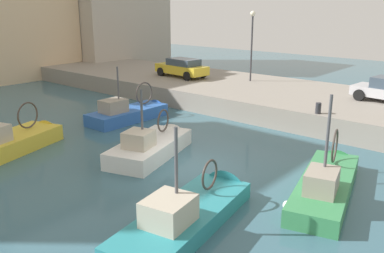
{
  "coord_description": "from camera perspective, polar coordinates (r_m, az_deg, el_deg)",
  "views": [
    {
      "loc": [
        -12.11,
        -10.31,
        6.46
      ],
      "look_at": [
        1.5,
        1.3,
        1.2
      ],
      "focal_mm": 38.98,
      "sensor_mm": 36.0,
      "label": 1
    }
  ],
  "objects": [
    {
      "name": "parked_car_yellow",
      "position": [
        31.49,
        -1.37,
        8.08
      ],
      "size": [
        2.13,
        4.36,
        1.38
      ],
      "color": "gold",
      "rests_on": "quay_wall"
    },
    {
      "name": "fishing_boat_teal",
      "position": [
        13.21,
        -0.03,
        -12.39
      ],
      "size": [
        6.71,
        2.92,
        4.11
      ],
      "color": "teal",
      "rests_on": "ground"
    },
    {
      "name": "water_surface",
      "position": [
        17.17,
        0.06,
        -5.72
      ],
      "size": [
        80.0,
        80.0,
        0.0
      ],
      "primitive_type": "plane",
      "color": "#386070",
      "rests_on": "ground"
    },
    {
      "name": "quay_wall",
      "position": [
        26.42,
        16.48,
        2.89
      ],
      "size": [
        9.0,
        56.0,
        1.2
      ],
      "primitive_type": "cube",
      "color": "gray",
      "rests_on": "ground"
    },
    {
      "name": "fishing_boat_yellow",
      "position": [
        20.8,
        -23.4,
        -2.78
      ],
      "size": [
        6.47,
        3.56,
        4.69
      ],
      "color": "gold",
      "rests_on": "ground"
    },
    {
      "name": "mooring_bollard_mid",
      "position": [
        21.74,
        16.89,
        2.41
      ],
      "size": [
        0.28,
        0.28,
        0.55
      ],
      "primitive_type": "cylinder",
      "color": "#2D2D33",
      "rests_on": "quay_wall"
    },
    {
      "name": "quay_streetlamp",
      "position": [
        29.82,
        8.22,
        12.37
      ],
      "size": [
        0.36,
        0.36,
        4.83
      ],
      "color": "#38383D",
      "rests_on": "quay_wall"
    },
    {
      "name": "fishing_boat_blue",
      "position": [
        24.61,
        -8.16,
        1.26
      ],
      "size": [
        5.66,
        2.07,
        4.0
      ],
      "color": "#2D60B7",
      "rests_on": "ground"
    },
    {
      "name": "fishing_boat_white",
      "position": [
        18.89,
        -5.18,
        -3.41
      ],
      "size": [
        5.76,
        3.4,
        4.0
      ],
      "color": "white",
      "rests_on": "ground"
    },
    {
      "name": "fishing_boat_green",
      "position": [
        15.93,
        17.92,
        -8.0
      ],
      "size": [
        6.89,
        3.21,
        4.49
      ],
      "color": "#388951",
      "rests_on": "ground"
    }
  ]
}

